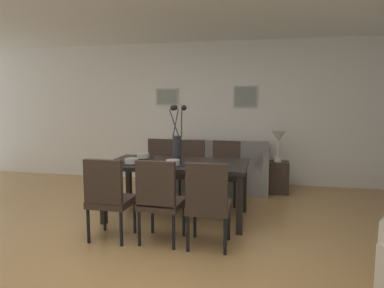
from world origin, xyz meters
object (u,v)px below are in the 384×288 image
Objects in this scene: dining_chair_mid_left at (208,201)px; bowl_near_right at (143,155)px; dining_chair_far_right at (190,167)px; dining_chair_far_left at (160,197)px; dining_table at (177,168)px; dining_chair_mid_right at (225,169)px; framed_picture_left at (167,97)px; bowl_near_left at (131,160)px; dining_chair_near_right at (159,166)px; framed_picture_center at (245,97)px; centerpiece_vase at (177,140)px; sofa at (213,172)px; side_table at (277,177)px; dining_chair_near_left at (108,195)px; table_lamp at (278,139)px; bowl_far_left at (173,162)px.

bowl_near_right is (-1.09, 1.09, 0.27)m from dining_chair_mid_left.
dining_chair_far_right reaches higher than bowl_near_right.
dining_chair_far_left is at bearing -62.18° from bowl_near_right.
dining_table is at bearing -21.62° from bowl_near_right.
framed_picture_left reaches higher than dining_chair_mid_right.
bowl_near_left is at bearing -90.00° from bowl_near_right.
dining_chair_near_right is at bearing 89.43° from bowl_near_left.
dining_chair_far_right is at bearing 91.46° from dining_chair_far_left.
centerpiece_vase is at bearing -109.05° from framed_picture_center.
dining_chair_mid_left is at bearing -82.77° from sofa.
dining_chair_mid_right is (0.50, 1.72, 0.00)m from dining_chair_far_left.
dining_chair_far_left reaches higher than side_table.
dining_chair_mid_right is 1.13m from centerpiece_vase.
dining_chair_far_left is 1.72m from dining_chair_far_right.
centerpiece_vase reaches higher than dining_chair_near_left.
dining_chair_far_right is at bearing 91.30° from dining_table.
dining_chair_near_right and dining_chair_mid_left have the same top height.
framed_picture_left is at bearing 164.75° from table_lamp.
framed_picture_center is (0.51, 0.48, 1.32)m from sofa.
framed_picture_center is (1.26, 1.24, 1.09)m from dining_chair_near_right.
bowl_near_left is 1.00× the size of bowl_far_left.
side_table is (1.32, 1.78, -0.52)m from bowl_far_left.
dining_chair_mid_left reaches higher than side_table.
framed_picture_center is (0.19, 3.00, 1.09)m from dining_chair_mid_left.
dining_chair_far_left reaches higher than sofa.
table_lamp is (0.80, 0.70, 0.38)m from dining_chair_mid_right.
table_lamp is (0.77, 2.44, 0.38)m from dining_chair_mid_left.
framed_picture_left is at bearing 104.28° from dining_chair_far_left.
table_lamp reaches higher than dining_chair_far_right.
centerpiece_vase is 1.44× the size of table_lamp.
framed_picture_center is (0.71, 2.98, 1.09)m from dining_chair_far_left.
sofa is at bearing -26.54° from framed_picture_left.
bowl_far_left is 0.09× the size of sofa.
dining_chair_mid_left is (1.08, -1.76, 0.00)m from dining_chair_near_right.
sofa is (0.23, 1.65, -0.74)m from centerpiece_vase.
bowl_near_left is at bearing -90.57° from dining_chair_near_right.
dining_chair_far_left is 2.12× the size of framed_picture_left.
dining_table is at bearing 122.15° from dining_chair_mid_left.
table_lamp is at bearing 20.13° from dining_chair_near_right.
framed_picture_left reaches higher than dining_table.
dining_chair_far_left is 1.24m from bowl_near_right.
framed_picture_left is at bearing 113.17° from dining_chair_mid_left.
bowl_near_left is 0.54m from bowl_far_left.
bowl_near_right and bowl_far_left have the same top height.
bowl_near_left is at bearing 131.35° from dining_chair_far_left.
table_lamp is 1.07m from framed_picture_center.
framed_picture_left reaches higher than sofa.
bowl_near_left is (-1.09, 0.66, 0.27)m from dining_chair_mid_left.
framed_picture_center is (-0.59, 0.56, 1.34)m from side_table.
dining_chair_far_right is 1.00m from centerpiece_vase.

